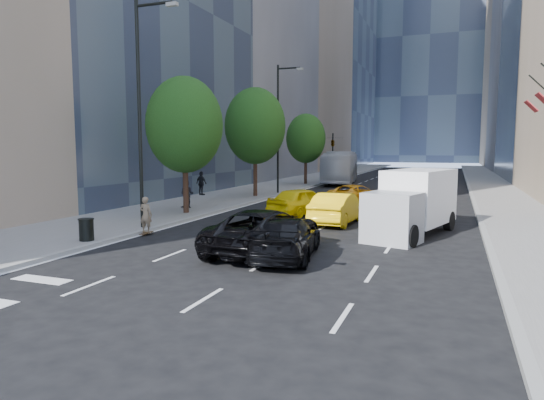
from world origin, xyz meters
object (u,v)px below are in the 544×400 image
at_px(black_sedan_mercedes, 285,238).
at_px(city_bus, 340,167).
at_px(black_sedan_lincoln, 265,231).
at_px(skateboarder, 146,217).
at_px(box_truck, 413,202).
at_px(trash_can, 86,230).

bearing_deg(black_sedan_mercedes, city_bus, -89.11).
bearing_deg(black_sedan_lincoln, black_sedan_mercedes, 153.82).
relative_size(black_sedan_lincoln, city_bus, 0.48).
bearing_deg(skateboarder, black_sedan_lincoln, 164.16).
height_order(city_bus, box_truck, city_bus).
distance_m(black_sedan_mercedes, box_truck, 7.12).
bearing_deg(black_sedan_lincoln, city_bus, -78.90).
xyz_separation_m(skateboarder, black_sedan_lincoln, (6.05, -1.46, 0.01)).
xyz_separation_m(box_truck, trash_can, (-11.67, -6.54, -0.85)).
xyz_separation_m(black_sedan_mercedes, trash_can, (-8.02, -0.48, -0.14)).
height_order(skateboarder, black_sedan_lincoln, black_sedan_lincoln).
distance_m(black_sedan_lincoln, trash_can, 7.13).
xyz_separation_m(black_sedan_lincoln, city_bus, (-4.94, 34.02, 0.88)).
xyz_separation_m(skateboarder, trash_can, (-1.00, -2.48, -0.22)).
height_order(skateboarder, black_sedan_mercedes, skateboarder).
bearing_deg(box_truck, black_sedan_lincoln, -113.89).
distance_m(skateboarder, box_truck, 11.44).
bearing_deg(black_sedan_mercedes, box_truck, -129.86).
bearing_deg(trash_can, skateboarder, 68.02).
distance_m(city_bus, box_truck, 30.05).
distance_m(skateboarder, black_sedan_mercedes, 7.30).
height_order(box_truck, trash_can, box_truck).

